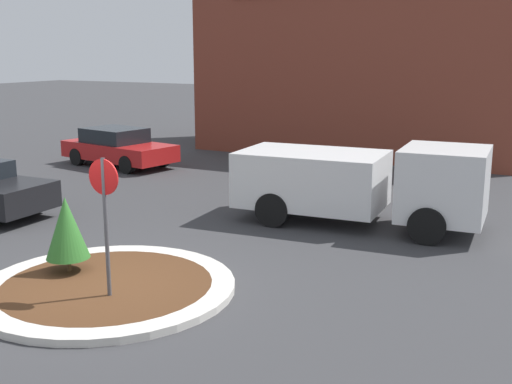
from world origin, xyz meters
TOP-DOWN VIEW (x-y plane):
  - ground_plane at (0.00, 0.00)m, footprint 120.00×120.00m
  - traffic_island at (0.00, 0.00)m, footprint 4.60×4.60m
  - stop_sign at (0.41, -0.42)m, footprint 0.60×0.07m
  - island_shrub at (-1.08, 0.19)m, footprint 0.82×0.82m
  - utility_truck at (2.53, 6.39)m, footprint 6.10×2.65m
  - storefront_building at (-1.26, 17.85)m, footprint 13.07×6.07m
  - parked_sedan_red at (-8.07, 10.06)m, footprint 4.70×2.59m

SIDE VIEW (x-z plane):
  - ground_plane at x=0.00m, z-range 0.00..0.00m
  - traffic_island at x=0.00m, z-range 0.00..0.14m
  - parked_sedan_red at x=-8.07m, z-range 0.01..1.41m
  - island_shrub at x=-1.08m, z-range 0.27..1.70m
  - utility_truck at x=2.53m, z-range 0.08..2.11m
  - stop_sign at x=0.41m, z-range 0.44..2.95m
  - storefront_building at x=-1.26m, z-range 0.00..7.47m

